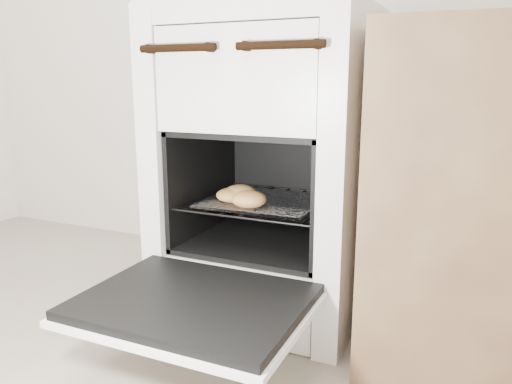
% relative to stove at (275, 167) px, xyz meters
% --- Properties ---
extents(stove, '(0.57, 0.64, 0.88)m').
position_rel_stove_xyz_m(stove, '(0.00, 0.00, 0.00)').
color(stove, silver).
rests_on(stove, ground).
extents(oven_door, '(0.52, 0.40, 0.04)m').
position_rel_stove_xyz_m(oven_door, '(0.00, -0.48, -0.24)').
color(oven_door, black).
rests_on(oven_door, stove).
extents(oven_rack, '(0.42, 0.40, 0.01)m').
position_rel_stove_xyz_m(oven_rack, '(-0.00, -0.06, -0.09)').
color(oven_rack, black).
rests_on(oven_rack, stove).
extents(foil_sheet, '(0.33, 0.29, 0.01)m').
position_rel_stove_xyz_m(foil_sheet, '(0.00, -0.08, -0.09)').
color(foil_sheet, white).
rests_on(foil_sheet, oven_rack).
extents(baked_rolls, '(0.19, 0.19, 0.05)m').
position_rel_stove_xyz_m(baked_rolls, '(-0.04, -0.15, -0.06)').
color(baked_rolls, '#DFAA59').
rests_on(baked_rolls, foil_sheet).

